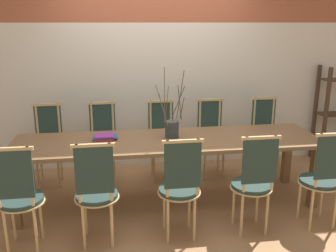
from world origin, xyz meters
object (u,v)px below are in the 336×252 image
(chair_near_center, at_px, (180,185))
(vase_centerpiece, at_px, (172,128))
(dining_table, at_px, (168,146))
(book_stack, at_px, (104,137))
(chair_far_center, at_px, (162,137))

(chair_near_center, distance_m, vase_centerpiece, 0.86)
(dining_table, distance_m, book_stack, 0.69)
(dining_table, height_order, book_stack, book_stack)
(chair_near_center, xyz_separation_m, chair_far_center, (0.02, 1.46, 0.00))
(dining_table, height_order, chair_far_center, chair_far_center)
(chair_far_center, bearing_deg, chair_near_center, 89.14)
(chair_near_center, relative_size, chair_far_center, 1.00)
(chair_near_center, distance_m, chair_far_center, 1.46)
(chair_near_center, distance_m, book_stack, 1.11)
(dining_table, height_order, vase_centerpiece, vase_centerpiece)
(dining_table, relative_size, book_stack, 12.59)
(chair_near_center, xyz_separation_m, book_stack, (-0.68, 0.85, 0.22))
(dining_table, distance_m, vase_centerpiece, 0.21)
(chair_near_center, relative_size, vase_centerpiece, 1.32)
(dining_table, xyz_separation_m, book_stack, (-0.68, 0.12, 0.10))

